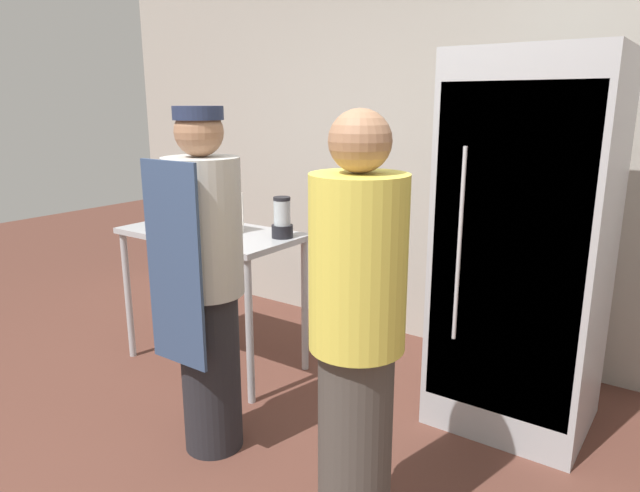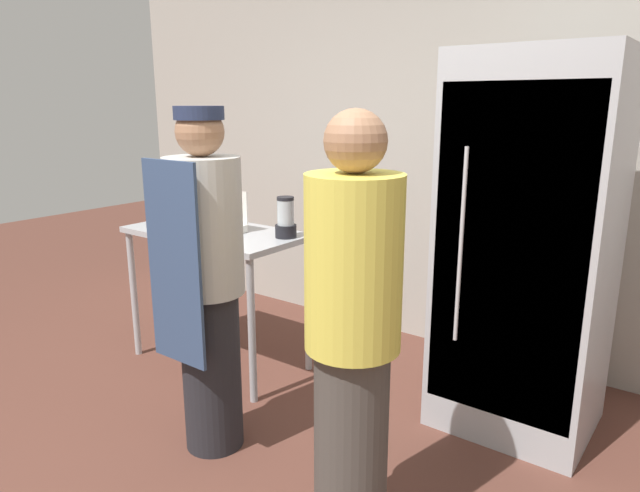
{
  "view_description": "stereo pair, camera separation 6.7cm",
  "coord_description": "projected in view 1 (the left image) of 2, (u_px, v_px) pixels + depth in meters",
  "views": [
    {
      "loc": [
        1.41,
        -1.35,
        1.7
      ],
      "look_at": [
        -0.06,
        0.74,
        1.05
      ],
      "focal_mm": 32.0,
      "sensor_mm": 36.0,
      "label": 1
    },
    {
      "loc": [
        1.46,
        -1.31,
        1.7
      ],
      "look_at": [
        -0.06,
        0.74,
        1.05
      ],
      "focal_mm": 32.0,
      "sensor_mm": 36.0,
      "label": 2
    }
  ],
  "objects": [
    {
      "name": "person_customer",
      "position": [
        357.0,
        336.0,
        2.11
      ],
      "size": [
        0.36,
        0.36,
        1.68
      ],
      "color": "#47423D",
      "rests_on": "ground_plane"
    },
    {
      "name": "prep_counter",
      "position": [
        212.0,
        248.0,
        3.64
      ],
      "size": [
        1.17,
        0.6,
        0.91
      ],
      "color": "#ADAFB5",
      "rests_on": "ground_plane"
    },
    {
      "name": "refrigerator",
      "position": [
        525.0,
        247.0,
        2.93
      ],
      "size": [
        0.78,
        0.72,
        1.95
      ],
      "color": "#ADAFB5",
      "rests_on": "ground_plane"
    },
    {
      "name": "binder_stack",
      "position": [
        183.0,
        215.0,
        3.87
      ],
      "size": [
        0.28,
        0.25,
        0.1
      ],
      "color": "#232328",
      "rests_on": "prep_counter"
    },
    {
      "name": "back_wall",
      "position": [
        468.0,
        128.0,
        3.77
      ],
      "size": [
        6.4,
        0.12,
        3.07
      ],
      "primitive_type": "cube",
      "color": "#ADA89E",
      "rests_on": "ground_plane"
    },
    {
      "name": "donut_box",
      "position": [
        218.0,
        226.0,
        3.54
      ],
      "size": [
        0.26,
        0.21,
        0.26
      ],
      "color": "silver",
      "rests_on": "prep_counter"
    },
    {
      "name": "blender_pitcher",
      "position": [
        282.0,
        220.0,
        3.41
      ],
      "size": [
        0.13,
        0.13,
        0.25
      ],
      "color": "black",
      "rests_on": "prep_counter"
    },
    {
      "name": "person_baker",
      "position": [
        206.0,
        281.0,
        2.69
      ],
      "size": [
        0.36,
        0.37,
        1.68
      ],
      "color": "#232328",
      "rests_on": "ground_plane"
    }
  ]
}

